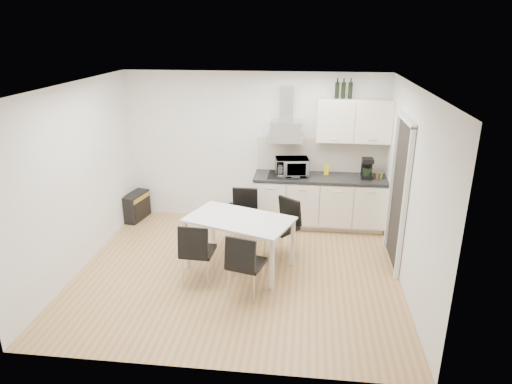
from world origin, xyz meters
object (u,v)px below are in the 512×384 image
chair_far_right (281,229)px  chair_near_left (198,252)px  chair_far_left (243,218)px  chair_near_right (247,264)px  dining_table (239,223)px  guitar_amp (136,206)px  floor_speaker (232,211)px  kitchenette (322,181)px

chair_far_right → chair_near_left: bearing=77.4°
chair_far_left → chair_near_right: size_ratio=1.00×
dining_table → chair_far_left: size_ratio=1.87×
guitar_amp → floor_speaker: size_ratio=2.36×
chair_near_left → chair_near_right: size_ratio=1.00×
dining_table → chair_near_right: (0.20, -0.74, -0.23)m
dining_table → guitar_amp: size_ratio=2.66×
kitchenette → chair_near_left: (-1.68, -2.05, -0.39)m
chair_near_right → dining_table: bearing=120.1°
chair_far_left → kitchenette: bearing=-145.1°
chair_far_right → floor_speaker: chair_far_right is taller
chair_far_left → chair_near_right: bearing=100.4°
chair_far_left → guitar_amp: chair_far_left is taller
chair_far_left → chair_near_right: same height
chair_far_right → floor_speaker: size_ratio=3.37×
chair_far_right → chair_near_left: 1.37m
dining_table → chair_near_left: size_ratio=1.87×
chair_far_left → chair_far_right: same height
chair_near_left → floor_speaker: chair_near_left is taller
chair_far_right → guitar_amp: (-2.68, 1.09, -0.20)m
kitchenette → chair_near_left: size_ratio=2.86×
chair_far_right → floor_speaker: (-0.96, 1.34, -0.31)m
chair_far_left → chair_near_left: size_ratio=1.00×
chair_far_right → kitchenette: bearing=-79.8°
floor_speaker → chair_near_right: bearing=-53.1°
dining_table → guitar_amp: dining_table is taller
kitchenette → chair_far_right: (-0.62, -1.18, -0.39)m
kitchenette → chair_near_left: 2.68m
dining_table → chair_far_right: 0.73m
kitchenette → dining_table: kitchenette is taller
dining_table → guitar_amp: (-2.11, 1.49, -0.43)m
chair_near_right → floor_speaker: bearing=118.3°
kitchenette → chair_near_right: bearing=-113.2°
chair_far_right → guitar_amp: size_ratio=1.42×
chair_near_right → guitar_amp: size_ratio=1.42×
kitchenette → floor_speaker: 1.74m
guitar_amp → kitchenette: bearing=12.1°
chair_far_right → chair_near_left: (-1.06, -0.87, 0.00)m
chair_far_left → floor_speaker: (-0.35, 1.00, -0.31)m
kitchenette → dining_table: bearing=-127.1°
chair_near_right → floor_speaker: 2.56m
chair_near_right → floor_speaker: (-0.60, 2.47, -0.31)m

